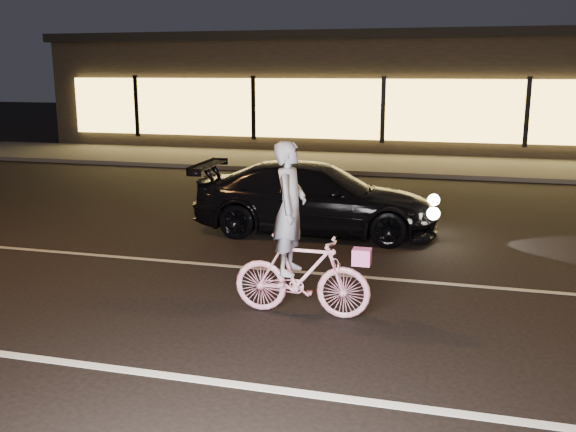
% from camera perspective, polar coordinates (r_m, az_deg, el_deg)
% --- Properties ---
extents(ground, '(90.00, 90.00, 0.00)m').
position_cam_1_polar(ground, '(7.70, -5.25, -9.17)').
color(ground, black).
rests_on(ground, ground).
extents(lane_stripe_near, '(60.00, 0.12, 0.01)m').
position_cam_1_polar(lane_stripe_near, '(6.44, -9.98, -13.88)').
color(lane_stripe_near, silver).
rests_on(lane_stripe_near, ground).
extents(lane_stripe_far, '(60.00, 0.10, 0.01)m').
position_cam_1_polar(lane_stripe_far, '(9.49, -1.08, -4.80)').
color(lane_stripe_far, gray).
rests_on(lane_stripe_far, ground).
extents(sidewalk, '(30.00, 4.00, 0.12)m').
position_cam_1_polar(sidewalk, '(20.05, 7.68, 4.63)').
color(sidewalk, '#383533').
rests_on(sidewalk, ground).
extents(storefront, '(25.40, 8.42, 4.20)m').
position_cam_1_polar(storefront, '(25.79, 9.59, 11.03)').
color(storefront, black).
rests_on(storefront, ground).
extents(cyclist, '(1.66, 0.57, 2.09)m').
position_cam_1_polar(cyclist, '(7.60, 0.94, -3.50)').
color(cyclist, '#E02A64').
rests_on(cyclist, ground).
extents(sedan, '(4.42, 1.94, 1.26)m').
position_cam_1_polar(sedan, '(11.54, 2.48, 1.59)').
color(sedan, black).
rests_on(sedan, ground).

